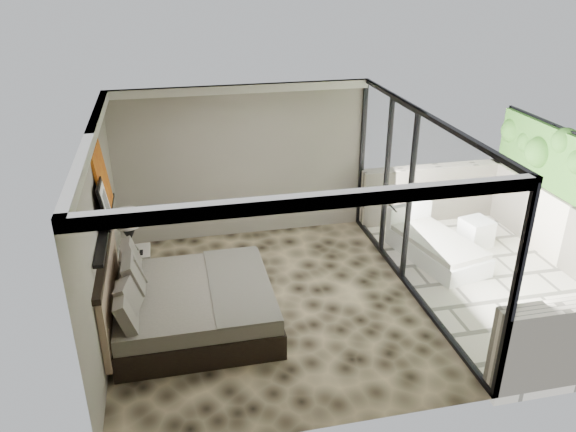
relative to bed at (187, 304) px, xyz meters
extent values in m
plane|color=black|center=(1.20, 0.25, -0.36)|extent=(5.00, 5.00, 0.00)
cube|color=silver|center=(1.20, 0.25, 2.43)|extent=(4.50, 5.00, 0.02)
cube|color=gray|center=(1.20, 2.74, 1.04)|extent=(4.50, 0.02, 2.80)
cube|color=gray|center=(-1.04, 0.25, 1.04)|extent=(0.02, 5.00, 2.80)
cube|color=white|center=(3.45, 0.25, 1.04)|extent=(0.08, 5.00, 2.80)
cube|color=beige|center=(4.95, 0.25, -0.42)|extent=(3.00, 5.00, 0.12)
cube|color=beige|center=(6.30, 0.25, 0.19)|extent=(0.30, 5.00, 1.10)
cube|color=black|center=(-0.98, 0.35, 1.14)|extent=(0.12, 2.20, 0.05)
cube|color=black|center=(0.12, 0.00, -0.18)|extent=(2.16, 2.06, 0.37)
cube|color=#656154|center=(0.12, 0.00, 0.12)|extent=(2.10, 2.00, 0.23)
cube|color=#514E46|center=(0.73, 0.00, 0.24)|extent=(0.82, 2.04, 0.03)
cube|color=#9A7F62|center=(-1.00, 0.00, 0.36)|extent=(0.08, 2.16, 1.03)
cube|color=black|center=(-0.74, 1.45, -0.11)|extent=(0.54, 0.54, 0.49)
cone|color=black|center=(-0.78, 1.47, 0.26)|extent=(0.22, 0.22, 0.19)
cone|color=black|center=(-0.78, 1.47, 0.45)|extent=(0.22, 0.22, 0.19)
cylinder|color=beige|center=(-0.78, 1.47, 0.72)|extent=(0.38, 0.38, 0.26)
cube|color=red|center=(-0.99, 0.88, 1.61)|extent=(0.13, 0.90, 0.90)
cube|color=black|center=(-0.94, 0.33, 1.46)|extent=(0.11, 0.50, 0.60)
cube|color=white|center=(5.22, 1.40, -0.12)|extent=(0.56, 0.56, 0.48)
cube|color=white|center=(4.28, 1.04, -0.20)|extent=(1.26, 1.94, 0.31)
cube|color=beige|center=(4.28, 1.04, 0.00)|extent=(1.20, 1.82, 0.09)
cube|color=white|center=(4.10, 1.86, 0.15)|extent=(0.90, 0.33, 0.39)
camera|label=1|loc=(-0.04, -6.71, 4.39)|focal=35.00mm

